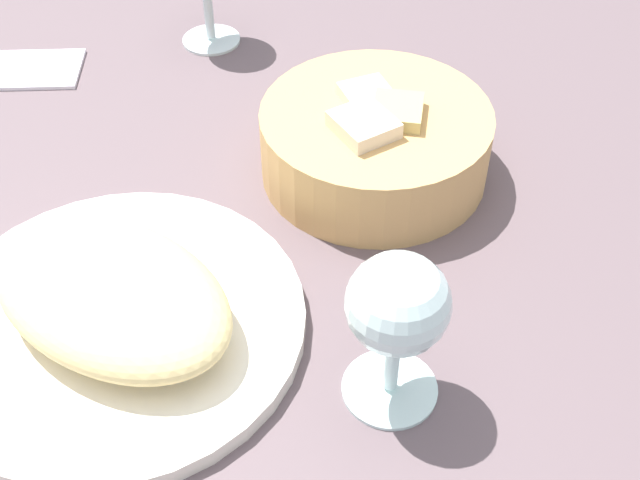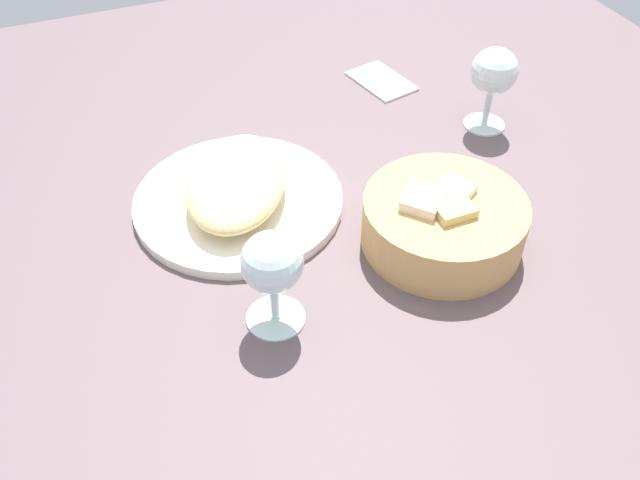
# 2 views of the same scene
# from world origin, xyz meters

# --- Properties ---
(ground_plane) EXTENTS (1.40, 1.40, 0.02)m
(ground_plane) POSITION_xyz_m (0.00, 0.00, -0.01)
(ground_plane) COLOR #5E4D51
(plate) EXTENTS (0.27, 0.27, 0.01)m
(plate) POSITION_xyz_m (-0.05, -0.14, 0.01)
(plate) COLOR white
(plate) RESTS_ON ground_plane
(omelette) EXTENTS (0.23, 0.20, 0.05)m
(omelette) POSITION_xyz_m (-0.05, -0.14, 0.04)
(omelette) COLOR #EDD187
(omelette) RESTS_ON plate
(lettuce_garnish) EXTENTS (0.04, 0.04, 0.01)m
(lettuce_garnish) POSITION_xyz_m (-0.11, -0.12, 0.02)
(lettuce_garnish) COLOR #3D7E3A
(lettuce_garnish) RESTS_ON plate
(bread_basket) EXTENTS (0.20, 0.20, 0.08)m
(bread_basket) POSITION_xyz_m (0.11, 0.07, 0.03)
(bread_basket) COLOR tan
(bread_basket) RESTS_ON ground_plane
(wine_glass_near) EXTENTS (0.07, 0.07, 0.12)m
(wine_glass_near) POSITION_xyz_m (0.15, -0.16, 0.08)
(wine_glass_near) COLOR silver
(wine_glass_near) RESTS_ON ground_plane
(wine_glass_far) EXTENTS (0.07, 0.07, 0.13)m
(wine_glass_far) POSITION_xyz_m (-0.09, 0.26, 0.09)
(wine_glass_far) COLOR silver
(wine_glass_far) RESTS_ON ground_plane
(folded_napkin) EXTENTS (0.12, 0.09, 0.01)m
(folded_napkin) POSITION_xyz_m (-0.26, 0.17, 0.00)
(folded_napkin) COLOR white
(folded_napkin) RESTS_ON ground_plane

